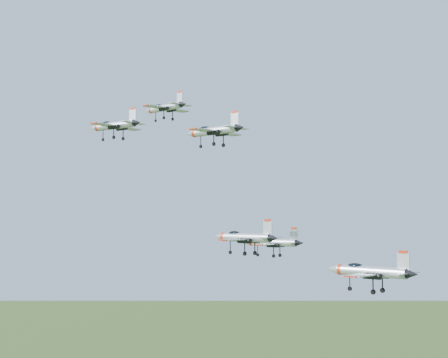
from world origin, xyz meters
The scene contains 6 objects.
jet_lead centered at (-23.92, 16.79, 157.01)m, with size 13.73×11.52×3.68m.
jet_left_high centered at (1.43, -0.78, 147.88)m, with size 13.46×11.22×3.60m.
jet_right_high centered at (-7.95, -15.14, 147.81)m, with size 11.43×9.41×3.06m.
jet_left_low centered at (6.48, 10.07, 128.65)m, with size 12.72×10.44×3.41m.
jet_right_low centered at (12.50, -8.55, 130.12)m, with size 12.67×10.61×3.39m.
jet_trail centered at (31.08, -6.40, 125.83)m, with size 13.86×11.59×3.71m.
Camera 1 is at (62.30, -87.33, 133.00)m, focal length 50.00 mm.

